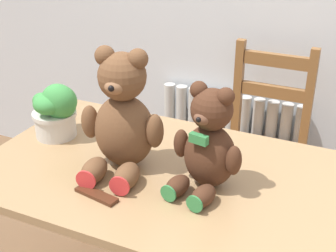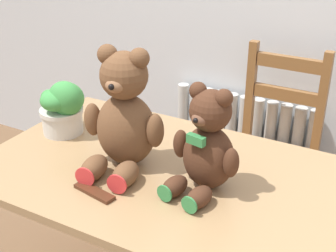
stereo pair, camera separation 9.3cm
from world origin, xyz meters
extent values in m
cylinder|color=beige|center=(-0.59, 1.37, 0.32)|extent=(0.06, 0.06, 0.64)
cylinder|color=beige|center=(-0.52, 1.37, 0.32)|extent=(0.06, 0.06, 0.64)
cylinder|color=beige|center=(-0.45, 1.37, 0.32)|extent=(0.06, 0.06, 0.64)
cylinder|color=beige|center=(-0.38, 1.37, 0.32)|extent=(0.06, 0.06, 0.64)
cylinder|color=beige|center=(-0.30, 1.37, 0.32)|extent=(0.06, 0.06, 0.64)
cylinder|color=beige|center=(-0.23, 1.37, 0.32)|extent=(0.06, 0.06, 0.64)
cylinder|color=beige|center=(-0.16, 1.37, 0.32)|extent=(0.06, 0.06, 0.64)
cylinder|color=beige|center=(-0.09, 1.37, 0.32)|extent=(0.06, 0.06, 0.64)
cylinder|color=beige|center=(-0.01, 1.37, 0.32)|extent=(0.06, 0.06, 0.64)
cylinder|color=beige|center=(0.06, 1.37, 0.32)|extent=(0.06, 0.06, 0.64)
cylinder|color=beige|center=(0.13, 1.37, 0.32)|extent=(0.06, 0.06, 0.64)
cube|color=beige|center=(-0.23, 1.37, 0.02)|extent=(0.80, 0.10, 0.04)
cube|color=#9E7A51|center=(0.00, 0.39, 0.73)|extent=(1.58, 0.78, 0.03)
cube|color=#9E7A51|center=(-0.74, 0.73, 0.36)|extent=(0.06, 0.06, 0.71)
cube|color=brown|center=(0.00, 1.09, 0.44)|extent=(0.38, 0.40, 0.03)
cube|color=brown|center=(0.17, 0.91, 0.21)|extent=(0.04, 0.04, 0.42)
cube|color=brown|center=(-0.17, 0.91, 0.21)|extent=(0.04, 0.04, 0.42)
cube|color=brown|center=(0.17, 1.27, 0.48)|extent=(0.04, 0.04, 0.97)
cube|color=brown|center=(-0.17, 1.27, 0.48)|extent=(0.04, 0.04, 0.97)
cube|color=brown|center=(0.00, 1.27, 0.89)|extent=(0.30, 0.03, 0.06)
cube|color=brown|center=(0.00, 1.27, 0.74)|extent=(0.30, 0.03, 0.06)
ellipsoid|color=brown|center=(-0.30, 0.38, 0.87)|extent=(0.22, 0.20, 0.25)
sphere|color=brown|center=(-0.30, 0.38, 1.06)|extent=(0.16, 0.16, 0.16)
sphere|color=brown|center=(-0.25, 0.38, 1.13)|extent=(0.07, 0.07, 0.07)
sphere|color=brown|center=(-0.36, 0.37, 1.13)|extent=(0.07, 0.07, 0.07)
ellipsoid|color=#8C5F3F|center=(-0.30, 0.32, 1.05)|extent=(0.07, 0.07, 0.05)
sphere|color=black|center=(-0.29, 0.29, 1.05)|extent=(0.02, 0.02, 0.02)
ellipsoid|color=brown|center=(-0.19, 0.37, 0.90)|extent=(0.07, 0.07, 0.12)
ellipsoid|color=brown|center=(-0.41, 0.34, 0.90)|extent=(0.07, 0.07, 0.12)
ellipsoid|color=brown|center=(-0.23, 0.26, 0.78)|extent=(0.09, 0.13, 0.07)
cylinder|color=red|center=(-0.22, 0.20, 0.78)|extent=(0.07, 0.01, 0.07)
ellipsoid|color=brown|center=(-0.34, 0.24, 0.78)|extent=(0.09, 0.13, 0.07)
cylinder|color=red|center=(-0.33, 0.18, 0.78)|extent=(0.07, 0.01, 0.07)
ellipsoid|color=#472819|center=(0.00, 0.38, 0.85)|extent=(0.19, 0.17, 0.21)
sphere|color=#472819|center=(0.00, 0.38, 1.01)|extent=(0.13, 0.13, 0.13)
sphere|color=#472819|center=(0.04, 0.37, 1.06)|extent=(0.05, 0.05, 0.05)
sphere|color=#472819|center=(-0.05, 0.39, 1.06)|extent=(0.05, 0.05, 0.05)
ellipsoid|color=brown|center=(-0.01, 0.33, 1.00)|extent=(0.06, 0.06, 0.04)
sphere|color=black|center=(-0.01, 0.31, 1.00)|extent=(0.02, 0.02, 0.02)
ellipsoid|color=#472819|center=(0.09, 0.34, 0.87)|extent=(0.06, 0.06, 0.10)
ellipsoid|color=#472819|center=(-0.10, 0.38, 0.87)|extent=(0.06, 0.06, 0.10)
ellipsoid|color=#472819|center=(0.02, 0.26, 0.78)|extent=(0.08, 0.11, 0.06)
cylinder|color=#337F42|center=(0.02, 0.21, 0.78)|extent=(0.05, 0.02, 0.05)
ellipsoid|color=#472819|center=(-0.07, 0.28, 0.78)|extent=(0.08, 0.11, 0.06)
cylinder|color=#337F42|center=(-0.07, 0.23, 0.78)|extent=(0.05, 0.02, 0.05)
cube|color=#337F42|center=(-0.01, 0.31, 0.94)|extent=(0.06, 0.03, 0.03)
cylinder|color=beige|center=(-0.65, 0.45, 0.79)|extent=(0.15, 0.15, 0.10)
cylinder|color=beige|center=(-0.65, 0.45, 0.84)|extent=(0.17, 0.17, 0.02)
ellipsoid|color=#3D8E42|center=(-0.61, 0.44, 0.90)|extent=(0.14, 0.11, 0.13)
ellipsoid|color=#3D8E42|center=(-0.65, 0.49, 0.88)|extent=(0.13, 0.10, 0.12)
ellipsoid|color=#3D8E42|center=(-0.70, 0.46, 0.87)|extent=(0.09, 0.06, 0.07)
ellipsoid|color=#3D8E42|center=(-0.64, 0.42, 0.89)|extent=(0.11, 0.11, 0.08)
cube|color=#472314|center=(-0.29, 0.17, 0.75)|extent=(0.15, 0.06, 0.01)
camera|label=1|loc=(0.41, -0.82, 1.57)|focal=50.00mm
camera|label=2|loc=(0.49, -0.78, 1.57)|focal=50.00mm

